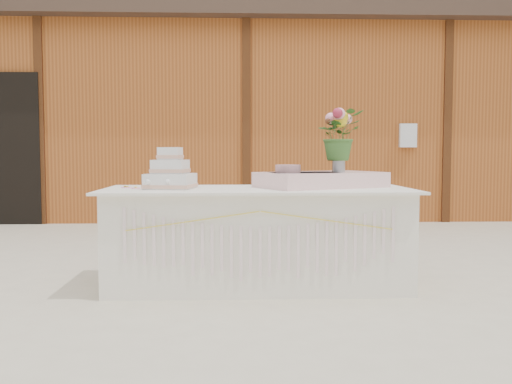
% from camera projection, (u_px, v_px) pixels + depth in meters
% --- Properties ---
extents(ground, '(80.00, 80.00, 0.00)m').
position_uv_depth(ground, '(257.00, 285.00, 4.51)').
color(ground, beige).
rests_on(ground, ground).
extents(barn, '(12.60, 4.60, 3.30)m').
position_uv_depth(barn, '(243.00, 118.00, 10.37)').
color(barn, '#A15521').
rests_on(barn, ground).
extents(cake_table, '(2.40, 1.00, 0.77)m').
position_uv_depth(cake_table, '(257.00, 237.00, 4.48)').
color(cake_table, white).
rests_on(cake_table, ground).
extents(wedding_cake, '(0.41, 0.41, 0.32)m').
position_uv_depth(wedding_cake, '(170.00, 175.00, 4.39)').
color(wedding_cake, silver).
rests_on(wedding_cake, cake_table).
extents(pink_cake_stand, '(0.25, 0.25, 0.18)m').
position_uv_depth(pink_cake_stand, '(288.00, 175.00, 4.48)').
color(pink_cake_stand, white).
rests_on(pink_cake_stand, cake_table).
extents(satin_runner, '(1.11, 0.92, 0.12)m').
position_uv_depth(satin_runner, '(321.00, 180.00, 4.58)').
color(satin_runner, '#FFD0CD').
rests_on(satin_runner, cake_table).
extents(flower_vase, '(0.10, 0.10, 0.14)m').
position_uv_depth(flower_vase, '(339.00, 163.00, 4.59)').
color(flower_vase, '#ABABB0').
rests_on(flower_vase, satin_runner).
extents(bouquet, '(0.48, 0.47, 0.41)m').
position_uv_depth(bouquet, '(339.00, 129.00, 4.57)').
color(bouquet, '#366127').
rests_on(bouquet, flower_vase).
extents(loose_flowers, '(0.20, 0.35, 0.02)m').
position_uv_depth(loose_flowers, '(131.00, 187.00, 4.52)').
color(loose_flowers, pink).
rests_on(loose_flowers, cake_table).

